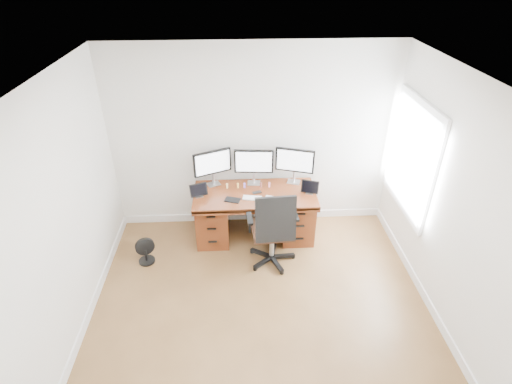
{
  "coord_description": "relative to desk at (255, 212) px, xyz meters",
  "views": [
    {
      "loc": [
        -0.24,
        -2.91,
        3.67
      ],
      "look_at": [
        0.0,
        1.5,
        0.95
      ],
      "focal_mm": 28.0,
      "sensor_mm": 36.0,
      "label": 1
    }
  ],
  "objects": [
    {
      "name": "monitor_left",
      "position": [
        -0.58,
        0.24,
        0.68
      ],
      "size": [
        0.52,
        0.25,
        0.53
      ],
      "rotation": [
        0.0,
        0.0,
        0.42
      ],
      "color": "silver",
      "rests_on": "desk"
    },
    {
      "name": "right_wall",
      "position": [
        2.0,
        -1.72,
        0.95
      ],
      "size": [
        0.1,
        4.5,
        2.7
      ],
      "color": "white",
      "rests_on": "ground"
    },
    {
      "name": "tablet_left",
      "position": [
        -0.77,
        -0.08,
        0.43
      ],
      "size": [
        0.25,
        0.14,
        0.19
      ],
      "rotation": [
        0.0,
        0.0,
        0.34
      ],
      "color": "silver",
      "rests_on": "desk"
    },
    {
      "name": "monitor_right",
      "position": [
        0.58,
        0.24,
        0.68
      ],
      "size": [
        0.53,
        0.2,
        0.53
      ],
      "rotation": [
        0.0,
        0.0,
        -0.31
      ],
      "color": "silver",
      "rests_on": "desk"
    },
    {
      "name": "back_wall",
      "position": [
        0.0,
        0.42,
        0.95
      ],
      "size": [
        4.0,
        0.1,
        2.7
      ],
      "primitive_type": "cube",
      "color": "white",
      "rests_on": "ground"
    },
    {
      "name": "ground",
      "position": [
        0.0,
        -1.83,
        -0.4
      ],
      "size": [
        4.5,
        4.5,
        0.0
      ],
      "primitive_type": "plane",
      "color": "brown",
      "rests_on": "ground"
    },
    {
      "name": "figurine_yellow",
      "position": [
        -0.39,
        0.12,
        0.39
      ],
      "size": [
        0.03,
        0.03,
        0.08
      ],
      "color": "tan",
      "rests_on": "desk"
    },
    {
      "name": "keyboard",
      "position": [
        -0.04,
        -0.17,
        0.36
      ],
      "size": [
        0.27,
        0.15,
        0.01
      ],
      "primitive_type": "cube",
      "rotation": [
        0.0,
        0.0,
        -0.17
      ],
      "color": "white",
      "rests_on": "desk"
    },
    {
      "name": "office_chair",
      "position": [
        0.2,
        -0.63,
        -0.02
      ],
      "size": [
        0.67,
        0.65,
        1.15
      ],
      "rotation": [
        0.0,
        0.0,
        0.07
      ],
      "color": "black",
      "rests_on": "ground"
    },
    {
      "name": "phone",
      "position": [
        0.03,
        -0.02,
        0.35
      ],
      "size": [
        0.14,
        0.1,
        0.01
      ],
      "primitive_type": "cube",
      "rotation": [
        0.0,
        0.0,
        0.32
      ],
      "color": "black",
      "rests_on": "desk"
    },
    {
      "name": "monitor_center",
      "position": [
        -0.0,
        0.24,
        0.68
      ],
      "size": [
        0.55,
        0.15,
        0.53
      ],
      "rotation": [
        0.0,
        0.0,
        -0.08
      ],
      "color": "silver",
      "rests_on": "desk"
    },
    {
      "name": "trackpad",
      "position": [
        0.2,
        -0.2,
        0.35
      ],
      "size": [
        0.18,
        0.18,
        0.01
      ],
      "primitive_type": "cube",
      "rotation": [
        0.0,
        0.0,
        -0.35
      ],
      "color": "#BABDC2",
      "rests_on": "desk"
    },
    {
      "name": "tablet_right",
      "position": [
        0.76,
        -0.08,
        0.43
      ],
      "size": [
        0.25,
        0.14,
        0.19
      ],
      "rotation": [
        0.0,
        0.0,
        -0.33
      ],
      "color": "silver",
      "rests_on": "desk"
    },
    {
      "name": "drawing_tablet",
      "position": [
        -0.31,
        -0.2,
        0.35
      ],
      "size": [
        0.24,
        0.19,
        0.01
      ],
      "primitive_type": "cube",
      "rotation": [
        0.0,
        0.0,
        -0.32
      ],
      "color": "black",
      "rests_on": "desk"
    },
    {
      "name": "figurine_pink",
      "position": [
        0.21,
        0.12,
        0.39
      ],
      "size": [
        0.03,
        0.03,
        0.08
      ],
      "color": "pink",
      "rests_on": "desk"
    },
    {
      "name": "figurine_brown",
      "position": [
        0.09,
        0.12,
        0.39
      ],
      "size": [
        0.03,
        0.03,
        0.08
      ],
      "color": "brown",
      "rests_on": "desk"
    },
    {
      "name": "floor_fan",
      "position": [
        -1.5,
        -0.52,
        -0.22
      ],
      "size": [
        0.26,
        0.22,
        0.38
      ],
      "rotation": [
        0.0,
        0.0,
        0.37
      ],
      "color": "black",
      "rests_on": "ground"
    },
    {
      "name": "desk",
      "position": [
        0.0,
        0.0,
        0.0
      ],
      "size": [
        1.7,
        0.8,
        0.75
      ],
      "color": "#5F2913",
      "rests_on": "ground"
    },
    {
      "name": "figurine_purple",
      "position": [
        -0.14,
        0.12,
        0.39
      ],
      "size": [
        0.03,
        0.03,
        0.08
      ],
      "color": "#9D67D6",
      "rests_on": "desk"
    },
    {
      "name": "figurine_orange",
      "position": [
        -0.23,
        0.12,
        0.39
      ],
      "size": [
        0.03,
        0.03,
        0.08
      ],
      "color": "#FFC24C",
      "rests_on": "desk"
    }
  ]
}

